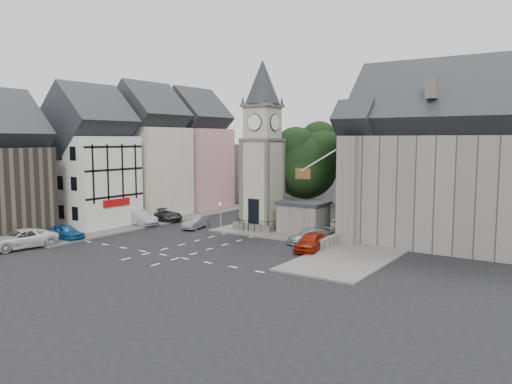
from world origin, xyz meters
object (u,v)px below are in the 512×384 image
Objects in this scene: clock_tower at (262,146)px; car_west_blue at (65,232)px; pedestrian at (334,229)px; car_east_red at (311,242)px; stone_shelter at (303,218)px.

clock_tower is 4.16× the size of car_west_blue.
pedestrian reaches higher than car_west_blue.
car_east_red is at bearing -68.29° from car_west_blue.
stone_shelter is at bearing -13.83° from pedestrian.
pedestrian is (3.20, -0.35, -0.66)m from stone_shelter.
car_west_blue is (-16.21, -13.50, -0.88)m from stone_shelter.
pedestrian is (19.41, 13.15, 0.22)m from car_west_blue.
stone_shelter is (4.80, -0.49, -6.57)m from clock_tower.
stone_shelter is 1.01× the size of car_east_red.
car_west_blue is at bearing -165.66° from car_east_red.
stone_shelter is 21.11m from car_west_blue.
car_east_red is (19.91, 7.98, 0.06)m from car_west_blue.
car_east_red is at bearing -56.15° from stone_shelter.
stone_shelter is 6.69m from car_east_red.
stone_shelter is 2.42× the size of pedestrian.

